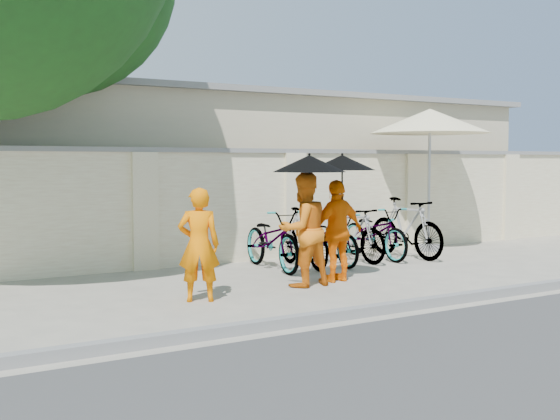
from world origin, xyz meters
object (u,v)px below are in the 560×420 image
patio_umbrella (430,123)px  monk_left (199,245)px  monk_right (338,231)px  monk_center (303,230)px

patio_umbrella → monk_left: bearing=-159.2°
monk_left → patio_umbrella: (6.27, 2.38, 1.88)m
monk_left → monk_right: bearing=-148.2°
monk_left → monk_center: (1.79, 0.23, 0.09)m
monk_right → monk_left: bearing=2.3°
monk_center → patio_umbrella: patio_umbrella is taller
monk_left → monk_right: monk_right is taller
monk_left → patio_umbrella: 6.96m
monk_left → monk_center: monk_center is taller
monk_center → monk_right: bearing=-176.2°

